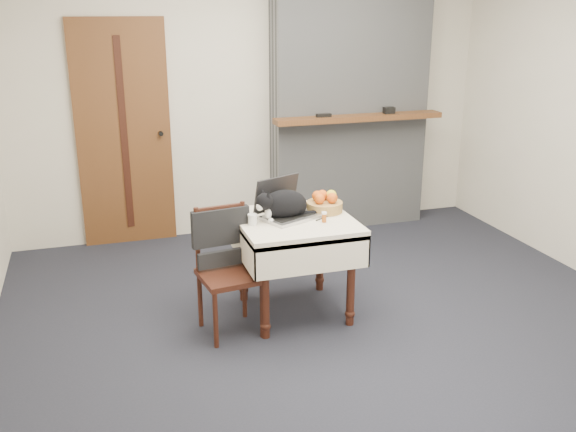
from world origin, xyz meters
name	(u,v)px	position (x,y,z in m)	size (l,w,h in m)	color
ground	(328,315)	(0.00, 0.00, 0.00)	(4.50, 4.50, 0.00)	black
room_shell	(309,55)	(0.00, 0.46, 1.76)	(4.52, 4.01, 2.61)	beige
door	(124,134)	(-1.20, 1.97, 1.00)	(0.82, 0.10, 2.00)	brown
chimney	(350,93)	(0.90, 1.85, 1.30)	(1.62, 0.48, 2.60)	gray
side_table	(295,234)	(-0.21, 0.13, 0.59)	(0.78, 0.78, 0.70)	#34150E
laptop	(285,207)	(-0.26, 0.20, 0.77)	(0.46, 0.43, 0.27)	#B7B7BC
cat	(285,204)	(-0.27, 0.17, 0.80)	(0.48, 0.28, 0.23)	black
cream_jar	(252,219)	(-0.51, 0.10, 0.74)	(0.06, 0.06, 0.07)	silver
pill_bottle	(324,217)	(-0.04, 0.01, 0.74)	(0.03, 0.03, 0.07)	#9E4A13
fruit_basket	(324,204)	(0.04, 0.23, 0.76)	(0.25, 0.25, 0.14)	#A57E42
desk_clutter	(323,214)	(0.01, 0.16, 0.70)	(0.14, 0.02, 0.01)	black
chair	(225,252)	(-0.71, 0.07, 0.54)	(0.43, 0.42, 0.85)	#34150E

